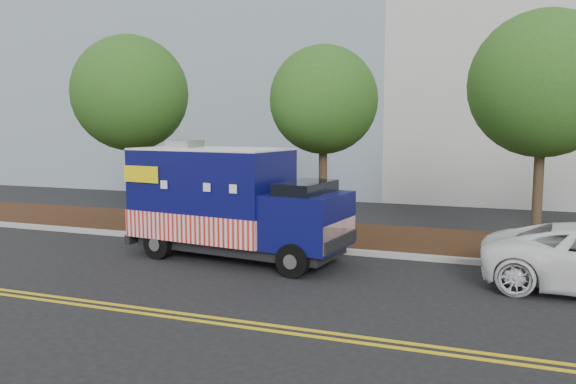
% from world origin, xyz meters
% --- Properties ---
extents(ground, '(120.00, 120.00, 0.00)m').
position_xyz_m(ground, '(0.00, 0.00, 0.00)').
color(ground, black).
rests_on(ground, ground).
extents(curb, '(120.00, 0.18, 0.15)m').
position_xyz_m(curb, '(0.00, 1.40, 0.07)').
color(curb, '#9E9E99').
rests_on(curb, ground).
extents(mulch_strip, '(120.00, 4.00, 0.15)m').
position_xyz_m(mulch_strip, '(0.00, 3.50, 0.07)').
color(mulch_strip, black).
rests_on(mulch_strip, ground).
extents(centerline_near, '(120.00, 0.10, 0.01)m').
position_xyz_m(centerline_near, '(0.00, -4.45, 0.01)').
color(centerline_near, gold).
rests_on(centerline_near, ground).
extents(centerline_far, '(120.00, 0.10, 0.01)m').
position_xyz_m(centerline_far, '(0.00, -4.70, 0.01)').
color(centerline_far, gold).
rests_on(centerline_far, ground).
extents(tree_a, '(3.97, 3.97, 6.60)m').
position_xyz_m(tree_a, '(-5.14, 3.23, 4.60)').
color(tree_a, '#38281C').
rests_on(tree_a, ground).
extents(tree_b, '(3.34, 3.34, 5.96)m').
position_xyz_m(tree_b, '(1.75, 3.44, 4.28)').
color(tree_b, '#38281C').
rests_on(tree_b, ground).
extents(tree_c, '(3.80, 3.80, 6.47)m').
position_xyz_m(tree_c, '(7.87, 2.82, 4.56)').
color(tree_c, '#38281C').
rests_on(tree_c, ground).
extents(sign_post, '(0.06, 0.06, 2.40)m').
position_xyz_m(sign_post, '(-3.12, 1.70, 1.20)').
color(sign_post, '#473828').
rests_on(sign_post, ground).
extents(food_truck, '(6.13, 2.92, 3.11)m').
position_xyz_m(food_truck, '(0.20, -0.06, 1.41)').
color(food_truck, black).
rests_on(food_truck, ground).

